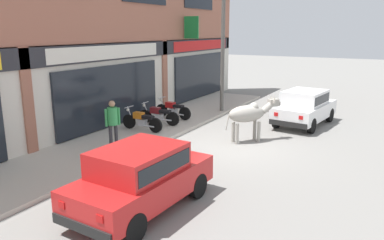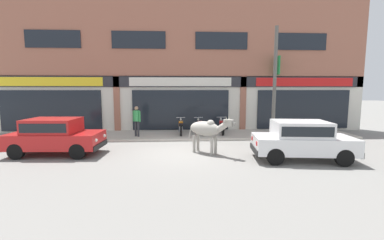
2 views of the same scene
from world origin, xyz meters
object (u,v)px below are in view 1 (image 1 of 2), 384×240
(cow, at_px, (249,114))
(utility_pole, at_px, (223,51))
(motorcycle_1, at_px, (158,115))
(pedestrian, at_px, (113,120))
(motorcycle_2, at_px, (173,110))
(car_1, at_px, (305,106))
(motorcycle_0, at_px, (142,121))
(car_0, at_px, (141,175))

(cow, relative_size, utility_pole, 0.32)
(motorcycle_1, relative_size, pedestrian, 1.13)
(motorcycle_1, bearing_deg, pedestrian, -170.43)
(motorcycle_1, distance_m, motorcycle_2, 1.22)
(car_1, bearing_deg, pedestrian, 146.02)
(car_1, xyz_separation_m, motorcycle_0, (-4.37, 5.12, -0.31))
(cow, relative_size, car_0, 0.48)
(pedestrian, xyz_separation_m, utility_pole, (7.14, -0.55, 1.84))
(cow, bearing_deg, motorcycle_0, 104.14)
(cow, bearing_deg, utility_pole, 36.26)
(cow, xyz_separation_m, motorcycle_2, (1.32, 3.99, -0.50))
(car_0, distance_m, motorcycle_0, 6.33)
(motorcycle_0, relative_size, utility_pole, 0.32)
(motorcycle_0, xyz_separation_m, motorcycle_1, (1.10, -0.02, 0.00))
(motorcycle_2, bearing_deg, cow, -108.34)
(car_1, bearing_deg, motorcycle_2, 111.73)
(car_1, distance_m, utility_pole, 4.53)
(car_0, bearing_deg, cow, -1.82)
(motorcycle_2, xyz_separation_m, pedestrian, (-4.65, -0.64, 0.60))
(car_0, bearing_deg, utility_pole, 14.74)
(car_1, bearing_deg, car_0, 171.78)
(cow, relative_size, pedestrian, 1.11)
(car_0, height_order, utility_pole, utility_pole)
(car_1, distance_m, motorcycle_1, 6.07)
(cow, height_order, motorcycle_0, cow)
(car_1, xyz_separation_m, utility_pole, (0.43, 3.97, 2.13))
(car_1, height_order, motorcycle_2, car_1)
(cow, xyz_separation_m, motorcycle_1, (0.11, 3.92, -0.50))
(car_1, height_order, utility_pole, utility_pole)
(car_1, distance_m, motorcycle_2, 5.56)
(motorcycle_1, xyz_separation_m, pedestrian, (-3.43, -0.58, 0.60))
(utility_pole, bearing_deg, motorcycle_2, 154.46)
(cow, height_order, pedestrian, pedestrian)
(cow, bearing_deg, car_1, -19.16)
(cow, height_order, utility_pole, utility_pole)
(utility_pole, bearing_deg, car_1, -96.23)
(car_0, distance_m, car_1, 9.56)
(cow, distance_m, utility_pole, 5.11)
(car_1, relative_size, motorcycle_2, 2.07)
(motorcycle_1, xyz_separation_m, motorcycle_2, (1.22, 0.06, 0.00))
(car_0, relative_size, motorcycle_2, 2.03)
(utility_pole, bearing_deg, cow, -143.74)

